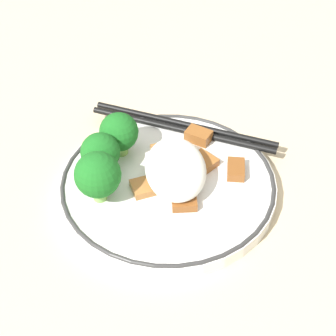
% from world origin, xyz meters
% --- Properties ---
extents(ground_plane, '(3.00, 3.00, 0.00)m').
position_xyz_m(ground_plane, '(0.00, 0.00, 0.00)').
color(ground_plane, '#C6B28E').
extents(plate, '(0.24, 0.24, 0.02)m').
position_xyz_m(plate, '(0.00, 0.00, 0.01)').
color(plate, white).
rests_on(plate, ground_plane).
extents(rice_mound, '(0.10, 0.07, 0.04)m').
position_xyz_m(rice_mound, '(0.00, 0.01, 0.03)').
color(rice_mound, white).
rests_on(rice_mound, plate).
extents(broccoli_back_left, '(0.04, 0.04, 0.05)m').
position_xyz_m(broccoli_back_left, '(-0.05, -0.05, 0.04)').
color(broccoli_back_left, '#7FB756').
rests_on(broccoli_back_left, plate).
extents(broccoli_back_center, '(0.04, 0.04, 0.05)m').
position_xyz_m(broccoli_back_center, '(-0.02, -0.07, 0.04)').
color(broccoli_back_center, '#7FB756').
rests_on(broccoli_back_center, plate).
extents(broccoli_back_right, '(0.05, 0.05, 0.06)m').
position_xyz_m(broccoli_back_right, '(0.02, -0.07, 0.05)').
color(broccoli_back_right, '#7FB756').
rests_on(broccoli_back_right, plate).
extents(meat_near_front, '(0.03, 0.03, 0.01)m').
position_xyz_m(meat_near_front, '(0.03, 0.01, 0.02)').
color(meat_near_front, brown).
rests_on(meat_near_front, plate).
extents(meat_near_left, '(0.03, 0.04, 0.01)m').
position_xyz_m(meat_near_left, '(-0.07, 0.04, 0.02)').
color(meat_near_left, brown).
rests_on(meat_near_left, plate).
extents(meat_near_right, '(0.05, 0.05, 0.01)m').
position_xyz_m(meat_near_right, '(-0.02, 0.04, 0.02)').
color(meat_near_right, '#995B28').
rests_on(meat_near_right, plate).
extents(meat_near_back, '(0.03, 0.03, 0.01)m').
position_xyz_m(meat_near_back, '(0.01, -0.03, 0.02)').
color(meat_near_back, '#9E6633').
rests_on(meat_near_back, plate).
extents(meat_on_rice_edge, '(0.03, 0.02, 0.01)m').
position_xyz_m(meat_on_rice_edge, '(-0.01, 0.08, 0.02)').
color(meat_on_rice_edge, brown).
rests_on(meat_on_rice_edge, plate).
extents(meat_mid_left, '(0.04, 0.03, 0.01)m').
position_xyz_m(meat_mid_left, '(-0.04, -0.00, 0.02)').
color(meat_mid_left, '#9E6633').
rests_on(meat_mid_left, plate).
extents(chopsticks, '(0.12, 0.22, 0.01)m').
position_xyz_m(chopsticks, '(-0.09, 0.03, 0.02)').
color(chopsticks, black).
rests_on(chopsticks, plate).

